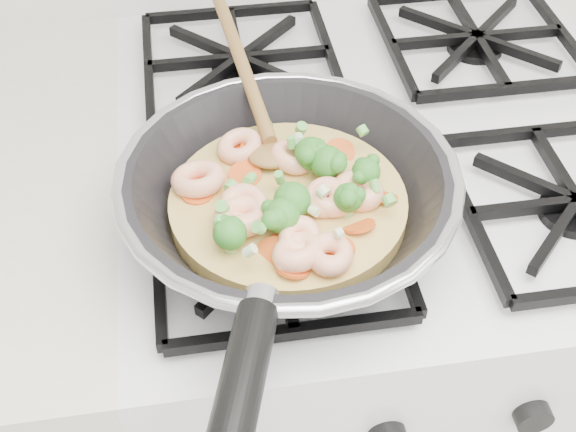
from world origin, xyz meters
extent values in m
cube|color=white|center=(0.00, 1.70, 0.45)|extent=(0.60, 0.60, 0.90)
cube|color=black|center=(0.00, 1.70, 0.91)|extent=(0.56, 0.56, 0.02)
torus|color=#B7B7BF|center=(-0.14, 1.56, 0.98)|extent=(0.32, 0.32, 0.01)
cylinder|color=black|center=(-0.21, 1.34, 0.98)|extent=(0.08, 0.17, 0.03)
cylinder|color=#D3B35B|center=(-0.14, 1.56, 0.95)|extent=(0.22, 0.22, 0.02)
ellipsoid|color=olive|center=(-0.14, 1.61, 0.96)|extent=(0.04, 0.05, 0.01)
cylinder|color=olive|center=(-0.16, 1.74, 0.99)|extent=(0.04, 0.23, 0.05)
torus|color=#FFBF96|center=(-0.07, 1.55, 0.96)|extent=(0.07, 0.07, 0.03)
torus|color=#FFBF96|center=(-0.14, 1.49, 0.96)|extent=(0.07, 0.07, 0.03)
torus|color=#FFBF96|center=(-0.13, 1.61, 0.96)|extent=(0.06, 0.06, 0.02)
torus|color=#FFBF96|center=(-0.11, 1.48, 0.96)|extent=(0.06, 0.06, 0.02)
torus|color=#FFBF96|center=(-0.22, 1.59, 0.96)|extent=(0.05, 0.05, 0.02)
torus|color=#FFBF96|center=(-0.18, 1.54, 0.96)|extent=(0.07, 0.07, 0.03)
torus|color=#FFBF96|center=(-0.14, 1.50, 0.96)|extent=(0.06, 0.06, 0.03)
torus|color=#FFBF96|center=(-0.18, 1.55, 0.96)|extent=(0.07, 0.07, 0.03)
torus|color=#FFBF96|center=(-0.10, 1.55, 0.96)|extent=(0.05, 0.05, 0.02)
torus|color=#FFBF96|center=(-0.10, 1.55, 0.96)|extent=(0.06, 0.06, 0.02)
torus|color=#FFBF96|center=(-0.17, 1.63, 0.96)|extent=(0.06, 0.06, 0.02)
ellipsoid|color=#3A862B|center=(-0.19, 1.51, 0.97)|extent=(0.04, 0.04, 0.03)
ellipsoid|color=#3A862B|center=(-0.10, 1.58, 0.97)|extent=(0.04, 0.04, 0.03)
ellipsoid|color=#3A862B|center=(-0.06, 1.57, 0.97)|extent=(0.03, 0.03, 0.03)
ellipsoid|color=#3A862B|center=(-0.11, 1.60, 0.98)|extent=(0.04, 0.04, 0.03)
ellipsoid|color=#3A862B|center=(-0.09, 1.53, 0.97)|extent=(0.03, 0.03, 0.03)
ellipsoid|color=#3A862B|center=(-0.15, 1.52, 0.98)|extent=(0.04, 0.04, 0.03)
ellipsoid|color=#3A862B|center=(-0.14, 1.54, 0.97)|extent=(0.04, 0.04, 0.03)
ellipsoid|color=#3A862B|center=(-0.14, 1.54, 0.98)|extent=(0.04, 0.04, 0.03)
cylinder|color=#E15A1C|center=(-0.16, 1.63, 0.96)|extent=(0.04, 0.04, 0.01)
cylinder|color=#E15A1C|center=(-0.05, 1.55, 0.96)|extent=(0.03, 0.03, 0.01)
cylinder|color=#E15A1C|center=(-0.17, 1.64, 0.96)|extent=(0.04, 0.04, 0.01)
cylinder|color=#E15A1C|center=(-0.09, 1.58, 0.96)|extent=(0.04, 0.04, 0.01)
cylinder|color=#E15A1C|center=(-0.10, 1.49, 0.96)|extent=(0.04, 0.04, 0.00)
cylinder|color=#E15A1C|center=(-0.15, 1.64, 0.96)|extent=(0.04, 0.04, 0.01)
cylinder|color=#E15A1C|center=(-0.13, 1.52, 0.96)|extent=(0.04, 0.04, 0.01)
cylinder|color=#E15A1C|center=(-0.16, 1.50, 0.96)|extent=(0.04, 0.04, 0.01)
cylinder|color=#E15A1C|center=(-0.09, 1.56, 0.96)|extent=(0.03, 0.03, 0.01)
cylinder|color=#E15A1C|center=(-0.17, 1.60, 0.96)|extent=(0.04, 0.04, 0.01)
cylinder|color=#E15A1C|center=(-0.15, 1.48, 0.96)|extent=(0.04, 0.04, 0.00)
cylinder|color=#E15A1C|center=(-0.08, 1.52, 0.96)|extent=(0.04, 0.04, 0.01)
cylinder|color=#E15A1C|center=(-0.22, 1.58, 0.96)|extent=(0.04, 0.04, 0.00)
cylinder|color=#E15A1C|center=(-0.08, 1.62, 0.96)|extent=(0.04, 0.04, 0.01)
cylinder|color=#E15A1C|center=(-0.21, 1.61, 0.96)|extent=(0.03, 0.03, 0.01)
cylinder|color=#E15A1C|center=(-0.15, 1.50, 0.96)|extent=(0.03, 0.03, 0.01)
cylinder|color=#5CB247|center=(-0.20, 1.54, 0.98)|extent=(0.01, 0.01, 0.01)
cylinder|color=#5CB247|center=(-0.14, 1.65, 0.97)|extent=(0.01, 0.01, 0.01)
cylinder|color=beige|center=(-0.18, 1.48, 0.98)|extent=(0.01, 0.01, 0.01)
cylinder|color=#5CB247|center=(-0.06, 1.62, 0.98)|extent=(0.01, 0.01, 0.01)
cylinder|color=#5CB247|center=(-0.05, 1.52, 0.98)|extent=(0.01, 0.01, 0.01)
cylinder|color=#5CB247|center=(-0.19, 1.57, 0.97)|extent=(0.01, 0.01, 0.01)
cylinder|color=beige|center=(-0.11, 1.49, 0.98)|extent=(0.01, 0.01, 0.01)
cylinder|color=beige|center=(-0.11, 1.54, 0.98)|extent=(0.01, 0.01, 0.01)
cylinder|color=beige|center=(-0.12, 1.61, 0.98)|extent=(0.01, 0.01, 0.01)
cylinder|color=#5CB247|center=(-0.17, 1.50, 0.98)|extent=(0.01, 0.01, 0.01)
cylinder|color=#5CB247|center=(-0.06, 1.54, 0.98)|extent=(0.01, 0.01, 0.01)
cylinder|color=#5CB247|center=(-0.11, 1.64, 0.97)|extent=(0.01, 0.01, 0.01)
cylinder|color=#5CB247|center=(-0.17, 1.57, 0.97)|extent=(0.01, 0.01, 0.01)
cylinder|color=#5CB247|center=(-0.14, 1.57, 0.97)|extent=(0.01, 0.01, 0.01)
cylinder|color=#5CB247|center=(-0.13, 1.61, 0.98)|extent=(0.01, 0.01, 0.01)
cylinder|color=beige|center=(-0.12, 1.52, 0.98)|extent=(0.01, 0.01, 0.01)
cylinder|color=#5CB247|center=(-0.20, 1.52, 0.98)|extent=(0.01, 0.01, 0.01)
camera|label=1|loc=(-0.21, 1.07, 1.44)|focal=47.29mm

